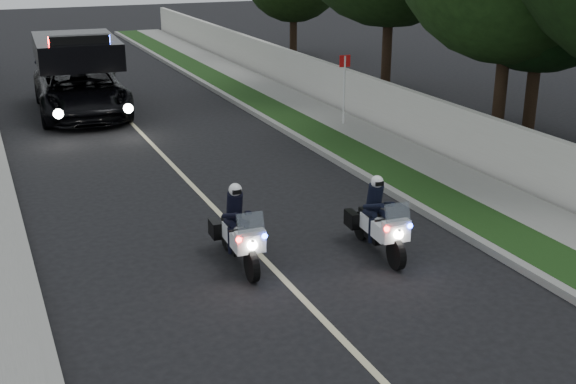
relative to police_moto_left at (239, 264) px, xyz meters
name	(u,v)px	position (x,y,z in m)	size (l,w,h in m)	color
curb_right	(336,160)	(4.60, 5.02, 0.07)	(0.20, 60.00, 0.15)	gray
grass_verge	(359,157)	(5.30, 5.02, 0.08)	(1.20, 60.00, 0.16)	#193814
sidewalk_right	(400,151)	(6.60, 5.02, 0.08)	(1.40, 60.00, 0.16)	gray
property_wall	(432,124)	(7.60, 5.02, 0.75)	(0.22, 60.00, 1.50)	beige
curb_left	(13,202)	(-3.60, 5.02, 0.07)	(0.20, 60.00, 0.15)	gray
lane_marking	(188,182)	(0.50, 5.02, 0.00)	(0.12, 50.00, 0.01)	#BFB78C
police_moto_left	(239,264)	(0.00, 0.00, 0.00)	(0.63, 1.81, 1.54)	silver
police_moto_right	(377,253)	(2.60, -0.59, 0.00)	(0.63, 1.79, 1.52)	white
police_suv	(83,114)	(-0.73, 13.55, 0.00)	(2.84, 6.14, 2.98)	black
bicycle	(46,95)	(-1.54, 17.26, 0.00)	(0.55, 1.57, 0.82)	black
cyclist	(46,95)	(-1.54, 17.26, 0.00)	(0.59, 0.39, 1.63)	black
sign_post	(343,128)	(6.50, 8.23, 0.00)	(0.37, 0.37, 2.38)	#AA0C13
tree_right_b	(495,143)	(9.80, 4.90, 0.00)	(6.50, 6.50, 10.83)	#1D3E14
tree_right_c	(526,140)	(10.81, 4.73, 0.00)	(5.72, 5.72, 9.54)	black
tree_right_d	(385,98)	(10.06, 11.66, 0.00)	(7.26, 7.26, 12.11)	#1A3712
tree_right_e	(293,58)	(10.76, 21.66, 0.00)	(4.91, 4.91, 8.18)	#1A3410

